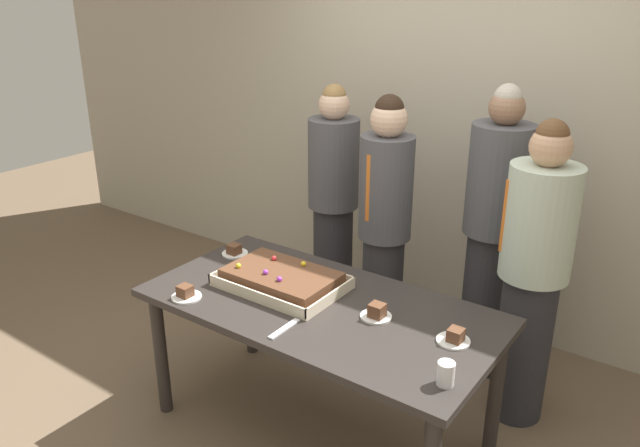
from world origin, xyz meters
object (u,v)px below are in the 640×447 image
at_px(drink_cup_nearest, 446,374).
at_px(plated_slice_far_left, 186,294).
at_px(cake_server_utensil, 284,329).
at_px(person_striped_tie_right, 333,203).
at_px(party_table, 320,320).
at_px(person_serving_front, 493,232).
at_px(sheet_cake, 281,279).
at_px(plated_slice_near_right, 235,251).
at_px(person_far_right_suit, 533,274).
at_px(plated_slice_far_right, 455,338).
at_px(plated_slice_near_left, 377,313).
at_px(person_green_shirt_behind, 385,225).

bearing_deg(drink_cup_nearest, plated_slice_far_left, -175.90).
xyz_separation_m(drink_cup_nearest, cake_server_utensil, (-0.77, -0.05, -0.05)).
relative_size(drink_cup_nearest, person_striped_tie_right, 0.06).
bearing_deg(drink_cup_nearest, party_table, 162.55).
bearing_deg(person_serving_front, sheet_cake, -0.01).
xyz_separation_m(party_table, plated_slice_near_right, (-0.74, 0.18, 0.11)).
height_order(plated_slice_near_right, drink_cup_nearest, drink_cup_nearest).
bearing_deg(plated_slice_near_right, plated_slice_far_left, -73.12).
height_order(plated_slice_near_right, person_far_right_suit, person_far_right_suit).
bearing_deg(plated_slice_near_right, plated_slice_far_right, -5.06).
bearing_deg(plated_slice_far_right, cake_server_utensil, -152.47).
bearing_deg(drink_cup_nearest, plated_slice_near_right, 164.22).
xyz_separation_m(person_striped_tie_right, person_far_right_suit, (1.43, -0.29, -0.00)).
height_order(cake_server_utensil, person_striped_tie_right, person_striped_tie_right).
relative_size(sheet_cake, drink_cup_nearest, 6.35).
height_order(plated_slice_near_left, plated_slice_far_right, plated_slice_near_left).
relative_size(plated_slice_far_right, person_serving_front, 0.09).
height_order(plated_slice_far_right, person_green_shirt_behind, person_green_shirt_behind).
bearing_deg(sheet_cake, plated_slice_far_left, -129.79).
distance_m(plated_slice_near_left, drink_cup_nearest, 0.56).
height_order(plated_slice_far_right, cake_server_utensil, plated_slice_far_right).
xyz_separation_m(cake_server_utensil, person_far_right_suit, (0.79, 1.05, 0.08)).
bearing_deg(plated_slice_near_right, person_far_right_suit, 20.43).
bearing_deg(cake_server_utensil, plated_slice_near_left, 49.18).
height_order(person_serving_front, person_green_shirt_behind, person_serving_front).
xyz_separation_m(person_green_shirt_behind, person_far_right_suit, (0.92, -0.09, -0.02)).
xyz_separation_m(drink_cup_nearest, person_green_shirt_behind, (-0.91, 1.09, 0.06)).
relative_size(plated_slice_far_left, person_serving_front, 0.09).
xyz_separation_m(plated_slice_far_right, person_far_right_suit, (0.11, 0.70, 0.06)).
height_order(party_table, plated_slice_near_left, plated_slice_near_left).
xyz_separation_m(plated_slice_far_left, plated_slice_far_right, (1.26, 0.40, 0.00)).
height_order(party_table, person_serving_front, person_serving_front).
bearing_deg(person_green_shirt_behind, person_far_right_suit, 93.68).
bearing_deg(person_striped_tie_right, person_serving_front, 70.46).
bearing_deg(drink_cup_nearest, sheet_cake, 165.19).
bearing_deg(person_striped_tie_right, sheet_cake, -0.02).
relative_size(person_green_shirt_behind, person_striped_tie_right, 1.01).
relative_size(plated_slice_near_right, person_serving_front, 0.09).
bearing_deg(plated_slice_near_right, person_serving_front, 36.10).
height_order(party_table, plated_slice_far_right, plated_slice_far_right).
distance_m(plated_slice_far_left, drink_cup_nearest, 1.36).
distance_m(sheet_cake, plated_slice_near_right, 0.50).
distance_m(sheet_cake, plated_slice_near_left, 0.57).
bearing_deg(party_table, cake_server_utensil, -87.99).
bearing_deg(party_table, plated_slice_far_left, -149.34).
distance_m(plated_slice_near_left, person_striped_tie_right, 1.38).
distance_m(person_green_shirt_behind, person_striped_tie_right, 0.55).
bearing_deg(plated_slice_near_right, sheet_cake, -17.89).
bearing_deg(party_table, drink_cup_nearest, -17.45).
distance_m(plated_slice_near_left, plated_slice_near_right, 1.05).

